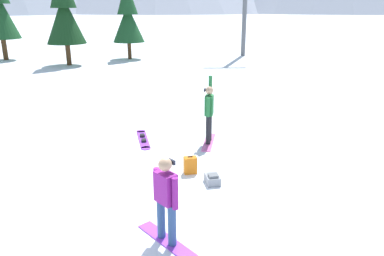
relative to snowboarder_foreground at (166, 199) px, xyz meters
name	(u,v)px	position (x,y,z in m)	size (l,w,h in m)	color
ground_plane	(131,208)	(-0.80, 1.21, -0.87)	(800.00, 800.00, 0.00)	white
snowboarder_foreground	(166,199)	(0.00, 0.00, 0.00)	(1.15, 1.31, 1.65)	#993FD8
snowboarder_midground	(209,113)	(1.13, 5.09, 0.11)	(0.56, 1.59, 2.05)	pink
loose_snowboard_near_right	(143,139)	(-0.94, 5.42, -0.85)	(0.64, 1.91, 0.09)	#993FD8
backpack_grey	(212,179)	(1.02, 2.30, -0.76)	(0.39, 0.54, 0.26)	gray
backpack_orange	(190,165)	(0.50, 2.90, -0.65)	(0.35, 0.31, 0.47)	orange
pine_tree_broad	(64,10)	(-7.57, 20.95, 2.82)	(2.66, 2.66, 6.77)	#472D19
pine_tree_twin	(128,16)	(-3.69, 23.93, 2.35)	(2.41, 2.41, 5.91)	#472D19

